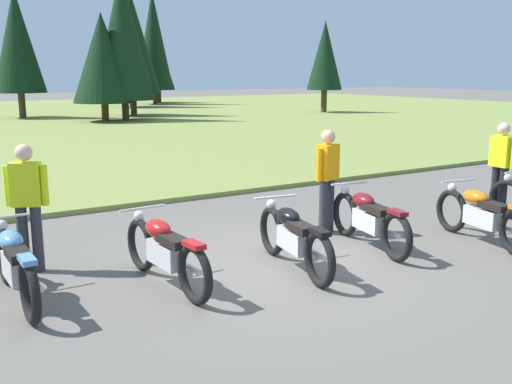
% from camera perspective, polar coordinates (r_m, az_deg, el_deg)
% --- Properties ---
extents(ground_plane, '(140.00, 140.00, 0.00)m').
position_cam_1_polar(ground_plane, '(8.02, 2.29, -7.05)').
color(ground_plane, '#605B54').
extents(motorcycle_sky_blue, '(0.62, 2.10, 0.88)m').
position_cam_1_polar(motorcycle_sky_blue, '(7.18, -22.26, -6.50)').
color(motorcycle_sky_blue, black).
rests_on(motorcycle_sky_blue, ground).
extents(motorcycle_red, '(0.62, 2.10, 0.88)m').
position_cam_1_polar(motorcycle_red, '(7.21, -8.80, -5.66)').
color(motorcycle_red, black).
rests_on(motorcycle_red, ground).
extents(motorcycle_black, '(0.63, 2.09, 0.88)m').
position_cam_1_polar(motorcycle_black, '(7.73, 3.65, -4.37)').
color(motorcycle_black, black).
rests_on(motorcycle_black, ground).
extents(motorcycle_maroon, '(0.67, 2.08, 0.88)m').
position_cam_1_polar(motorcycle_maroon, '(8.83, 10.85, -2.53)').
color(motorcycle_maroon, black).
rests_on(motorcycle_maroon, ground).
extents(motorcycle_orange, '(0.66, 2.08, 0.88)m').
position_cam_1_polar(motorcycle_orange, '(9.53, 21.05, -2.07)').
color(motorcycle_orange, black).
rests_on(motorcycle_orange, ground).
extents(rider_with_back_turned, '(0.50, 0.36, 1.67)m').
position_cam_1_polar(rider_with_back_turned, '(8.06, -21.26, -0.76)').
color(rider_with_back_turned, '#2D2D38').
rests_on(rider_with_back_turned, ground).
extents(rider_in_hivis_vest, '(0.24, 0.55, 1.67)m').
position_cam_1_polar(rider_in_hivis_vest, '(11.49, 22.64, 2.61)').
color(rider_in_hivis_vest, black).
rests_on(rider_in_hivis_vest, ground).
extents(rider_near_row_end, '(0.53, 0.32, 1.67)m').
position_cam_1_polar(rider_near_row_end, '(9.41, 6.91, 1.63)').
color(rider_near_row_end, '#2D2D38').
rests_on(rider_near_row_end, ground).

